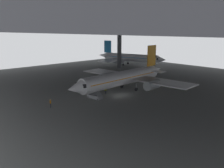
# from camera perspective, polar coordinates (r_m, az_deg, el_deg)

# --- Properties ---
(ground_plane) EXTENTS (110.00, 110.00, 0.00)m
(ground_plane) POSITION_cam_1_polar(r_m,az_deg,el_deg) (54.67, 1.46, -2.62)
(ground_plane) COLOR slate
(hangar_structure) EXTENTS (121.00, 99.00, 15.74)m
(hangar_structure) POSITION_cam_1_polar(r_m,az_deg,el_deg) (63.12, 10.73, 13.12)
(hangar_structure) COLOR #4C4F54
(hangar_structure) RESTS_ON ground_plane
(airplane_main) EXTENTS (31.76, 32.87, 10.45)m
(airplane_main) POSITION_cam_1_polar(r_m,az_deg,el_deg) (57.61, 2.93, 1.51)
(airplane_main) COLOR white
(airplane_main) RESTS_ON ground_plane
(boarding_stairs) EXTENTS (4.07, 1.73, 4.45)m
(boarding_stairs) POSITION_cam_1_polar(r_m,az_deg,el_deg) (52.13, -4.10, -2.60)
(boarding_stairs) COLOR slate
(boarding_stairs) RESTS_ON ground_plane
(crew_worker_near_nose) EXTENTS (0.48, 0.38, 1.71)m
(crew_worker_near_nose) POSITION_cam_1_polar(r_m,az_deg,el_deg) (47.08, -14.45, -4.35)
(crew_worker_near_nose) COLOR #232838
(crew_worker_near_nose) RESTS_ON ground_plane
(crew_worker_by_stairs) EXTENTS (0.46, 0.39, 1.75)m
(crew_worker_by_stairs) POSITION_cam_1_polar(r_m,az_deg,el_deg) (55.07, -1.57, -1.42)
(crew_worker_by_stairs) COLOR #232838
(crew_worker_by_stairs) RESTS_ON ground_plane
(airplane_distant) EXTENTS (30.37, 29.98, 9.92)m
(airplane_distant) POSITION_cam_1_polar(r_m,az_deg,el_deg) (100.17, 4.15, 6.28)
(airplane_distant) COLOR white
(airplane_distant) RESTS_ON ground_plane
(baggage_tug) EXTENTS (1.85, 2.46, 0.90)m
(baggage_tug) POSITION_cam_1_polar(r_m,az_deg,el_deg) (68.65, 2.49, 1.03)
(baggage_tug) COLOR yellow
(baggage_tug) RESTS_ON ground_plane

